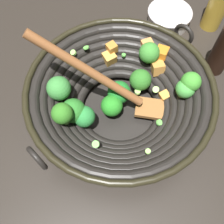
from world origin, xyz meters
TOP-DOWN VIEW (x-y plane):
  - ground_plane at (0.00, 0.00)m, footprint 4.00×4.00m
  - wok at (-0.00, 0.00)m, footprint 0.41×0.41m
  - soy_sauce_bottle at (0.27, 0.11)m, footprint 0.05×0.05m
  - prep_bowl at (0.18, 0.29)m, footprint 0.13×0.13m

SIDE VIEW (x-z plane):
  - ground_plane at x=0.00m, z-range 0.00..0.00m
  - prep_bowl at x=0.18m, z-range 0.00..0.05m
  - wok at x=0.00m, z-range -0.05..0.19m
  - soy_sauce_bottle at x=0.27m, z-range -0.02..0.17m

